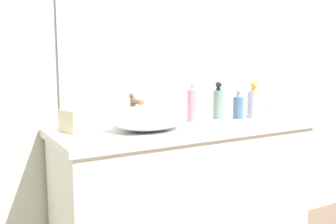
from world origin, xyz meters
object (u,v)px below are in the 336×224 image
at_px(spray_can, 192,104).
at_px(tissue_box, 78,119).
at_px(soap_dispenser, 238,106).
at_px(candle_jar, 269,112).
at_px(perfume_bottle, 253,102).
at_px(lotion_bottle, 218,103).
at_px(sink_basin, 148,118).

height_order(spray_can, tissue_box, spray_can).
relative_size(soap_dispenser, tissue_box, 1.07).
bearing_deg(candle_jar, perfume_bottle, -173.47).
distance_m(perfume_bottle, spray_can, 0.40).
relative_size(lotion_bottle, perfume_bottle, 1.00).
relative_size(sink_basin, spray_can, 1.74).
relative_size(perfume_bottle, spray_can, 0.94).
height_order(lotion_bottle, perfume_bottle, same).
bearing_deg(sink_basin, lotion_bottle, 12.18).
relative_size(sink_basin, lotion_bottle, 1.84).
bearing_deg(soap_dispenser, sink_basin, -174.67).
relative_size(perfume_bottle, tissue_box, 1.28).
relative_size(tissue_box, candle_jar, 3.03).
xyz_separation_m(lotion_bottle, perfume_bottle, (0.21, -0.07, -0.00)).
xyz_separation_m(sink_basin, soap_dispenser, (0.63, 0.06, 0.01)).
height_order(tissue_box, candle_jar, tissue_box).
distance_m(lotion_bottle, candle_jar, 0.37).
height_order(lotion_bottle, spray_can, spray_can).
relative_size(soap_dispenser, lotion_bottle, 0.83).
relative_size(sink_basin, candle_jar, 7.18).
bearing_deg(soap_dispenser, tissue_box, 175.07).
distance_m(soap_dispenser, spray_can, 0.30).
bearing_deg(tissue_box, soap_dispenser, -4.93).
bearing_deg(lotion_bottle, spray_can, 179.83).
xyz_separation_m(spray_can, candle_jar, (0.54, -0.05, -0.08)).
bearing_deg(perfume_bottle, candle_jar, 6.53).
bearing_deg(lotion_bottle, candle_jar, -7.69).
height_order(perfume_bottle, spray_can, spray_can).
distance_m(sink_basin, spray_can, 0.36).
distance_m(lotion_bottle, tissue_box, 0.84).
xyz_separation_m(soap_dispenser, spray_can, (-0.29, 0.05, 0.02)).
bearing_deg(spray_can, sink_basin, -161.52).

